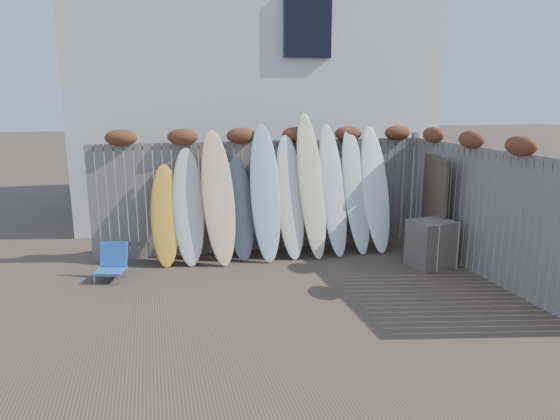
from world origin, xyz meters
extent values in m
plane|color=#493A2D|center=(0.00, 0.00, 0.00)|extent=(80.00, 80.00, 0.00)
cube|color=slate|center=(0.00, 2.40, 1.00)|extent=(6.00, 0.10, 2.00)
cube|color=slate|center=(3.00, 2.40, 1.05)|extent=(0.10, 0.10, 2.10)
ellipsoid|color=brown|center=(-2.40, 2.36, 2.10)|extent=(0.52, 0.28, 0.28)
ellipsoid|color=brown|center=(-1.40, 2.36, 2.10)|extent=(0.52, 0.28, 0.28)
ellipsoid|color=brown|center=(-0.40, 2.36, 2.10)|extent=(0.52, 0.28, 0.28)
ellipsoid|color=brown|center=(0.60, 2.36, 2.10)|extent=(0.52, 0.28, 0.28)
ellipsoid|color=brown|center=(1.60, 2.36, 2.10)|extent=(0.52, 0.28, 0.28)
ellipsoid|color=brown|center=(2.60, 2.36, 2.10)|extent=(0.52, 0.28, 0.28)
cube|color=slate|center=(3.00, 0.20, 1.00)|extent=(0.10, 4.40, 2.00)
ellipsoid|color=brown|center=(2.96, -0.50, 2.10)|extent=(0.28, 0.56, 0.28)
ellipsoid|color=brown|center=(2.96, 0.60, 2.10)|extent=(0.28, 0.56, 0.28)
ellipsoid|color=brown|center=(2.96, 1.70, 2.10)|extent=(0.28, 0.56, 0.28)
cube|color=silver|center=(0.50, 6.50, 3.00)|extent=(8.00, 5.00, 6.00)
cube|color=black|center=(1.30, 3.95, 4.20)|extent=(1.00, 0.12, 1.30)
cube|color=blue|center=(-2.64, 1.38, 0.16)|extent=(0.50, 0.46, 0.03)
cube|color=blue|center=(-2.59, 1.57, 0.37)|extent=(0.44, 0.23, 0.39)
cylinder|color=#B6B7BE|center=(-2.87, 1.28, 0.08)|extent=(0.03, 0.03, 0.16)
cylinder|color=#BCBBC3|center=(-2.78, 1.58, 0.08)|extent=(0.03, 0.03, 0.16)
cylinder|color=#BAB9C1|center=(-2.50, 1.18, 0.08)|extent=(0.03, 0.03, 0.16)
cylinder|color=#B0B0B7|center=(-2.41, 1.48, 0.08)|extent=(0.03, 0.03, 0.16)
cube|color=brown|center=(2.47, 0.74, 0.39)|extent=(0.75, 0.66, 0.78)
cube|color=#4F3E30|center=(2.85, 1.36, 0.87)|extent=(0.31, 1.14, 1.74)
ellipsoid|color=yellow|center=(-1.77, 2.00, 0.83)|extent=(0.52, 0.64, 1.67)
ellipsoid|color=beige|center=(-1.38, 2.00, 0.96)|extent=(0.54, 0.70, 1.93)
ellipsoid|color=#EEBF6F|center=(-0.88, 1.92, 1.11)|extent=(0.62, 0.83, 2.22)
ellipsoid|color=slate|center=(-0.50, 2.03, 0.88)|extent=(0.53, 0.66, 1.75)
ellipsoid|color=#9CC6D6|center=(-0.07, 1.92, 1.15)|extent=(0.55, 0.83, 2.31)
ellipsoid|color=silver|center=(0.37, 1.94, 1.06)|extent=(0.50, 0.75, 2.12)
ellipsoid|color=beige|center=(0.75, 1.91, 1.25)|extent=(0.53, 0.90, 2.49)
ellipsoid|color=silver|center=(1.16, 1.91, 1.15)|extent=(0.51, 0.84, 2.30)
ellipsoid|color=silver|center=(1.60, 1.92, 1.11)|extent=(0.54, 0.82, 2.22)
ellipsoid|color=white|center=(1.98, 1.92, 1.12)|extent=(0.53, 0.81, 2.25)
camera|label=1|loc=(-1.95, -6.28, 2.73)|focal=32.00mm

